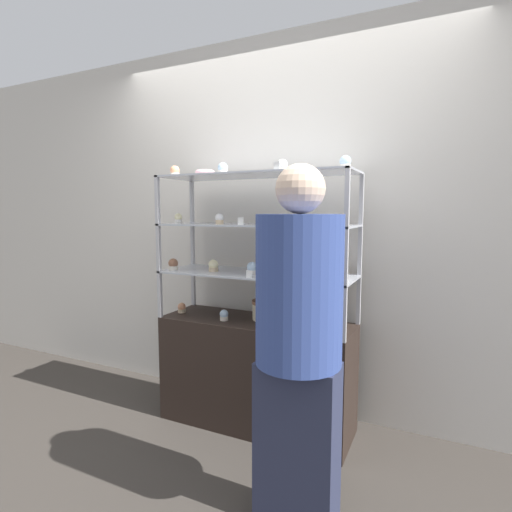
{
  "coord_description": "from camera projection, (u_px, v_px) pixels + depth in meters",
  "views": [
    {
      "loc": [
        1.07,
        -2.27,
        1.39
      ],
      "look_at": [
        0.0,
        0.0,
        1.12
      ],
      "focal_mm": 28.0,
      "sensor_mm": 36.0,
      "label": 1
    }
  ],
  "objects": [
    {
      "name": "display_riser_lower",
      "position": [
        256.0,
        276.0,
        2.54
      ],
      "size": [
        1.25,
        0.42,
        0.31
      ],
      "color": "#B7B7BC",
      "rests_on": "display_base"
    },
    {
      "name": "display_riser_upper",
      "position": [
        256.0,
        177.0,
        2.47
      ],
      "size": [
        1.25,
        0.42,
        0.31
      ],
      "color": "#B7B7BC",
      "rests_on": "display_riser_middle"
    },
    {
      "name": "back_wall",
      "position": [
        277.0,
        226.0,
        2.82
      ],
      "size": [
        8.0,
        0.05,
        2.6
      ],
      "color": "silver",
      "rests_on": "ground_plane"
    },
    {
      "name": "donut_glazed",
      "position": [
        205.0,
        173.0,
        2.58
      ],
      "size": [
        0.13,
        0.13,
        0.04
      ],
      "color": "#EFB2BC",
      "rests_on": "display_riser_upper"
    },
    {
      "name": "price_tag_2",
      "position": [
        241.0,
        221.0,
        2.33
      ],
      "size": [
        0.04,
        0.0,
        0.04
      ],
      "color": "white",
      "rests_on": "display_riser_middle"
    },
    {
      "name": "cupcake_0",
      "position": [
        182.0,
        308.0,
        2.77
      ],
      "size": [
        0.06,
        0.06,
        0.07
      ],
      "color": "#CCB28C",
      "rests_on": "display_base"
    },
    {
      "name": "cupcake_2",
      "position": [
        338.0,
        330.0,
        2.25
      ],
      "size": [
        0.06,
        0.06,
        0.07
      ],
      "color": "white",
      "rests_on": "display_base"
    },
    {
      "name": "display_riser_middle",
      "position": [
        256.0,
        228.0,
        2.5
      ],
      "size": [
        1.25,
        0.42,
        0.31
      ],
      "color": "#B7B7BC",
      "rests_on": "display_riser_lower"
    },
    {
      "name": "price_tag_1",
      "position": [
        249.0,
        274.0,
        2.34
      ],
      "size": [
        0.04,
        0.0,
        0.04
      ],
      "color": "white",
      "rests_on": "display_riser_lower"
    },
    {
      "name": "cupcake_12",
      "position": [
        223.0,
        169.0,
        2.48
      ],
      "size": [
        0.06,
        0.06,
        0.07
      ],
      "color": "white",
      "rests_on": "display_riser_upper"
    },
    {
      "name": "cupcake_7",
      "position": [
        178.0,
        219.0,
        2.7
      ],
      "size": [
        0.05,
        0.05,
        0.07
      ],
      "color": "white",
      "rests_on": "display_riser_middle"
    },
    {
      "name": "price_tag_3",
      "position": [
        277.0,
        165.0,
        2.2
      ],
      "size": [
        0.04,
        0.0,
        0.04
      ],
      "color": "white",
      "rests_on": "display_riser_upper"
    },
    {
      "name": "cupcake_14",
      "position": [
        345.0,
        163.0,
        2.17
      ],
      "size": [
        0.06,
        0.06,
        0.07
      ],
      "color": "white",
      "rests_on": "display_riser_upper"
    },
    {
      "name": "cupcake_4",
      "position": [
        213.0,
        266.0,
        2.6
      ],
      "size": [
        0.07,
        0.07,
        0.08
      ],
      "color": "#CCB28C",
      "rests_on": "display_riser_lower"
    },
    {
      "name": "cupcake_1",
      "position": [
        224.0,
        315.0,
        2.57
      ],
      "size": [
        0.06,
        0.06,
        0.07
      ],
      "color": "beige",
      "rests_on": "display_base"
    },
    {
      "name": "cupcake_13",
      "position": [
        282.0,
        166.0,
        2.32
      ],
      "size": [
        0.06,
        0.06,
        0.07
      ],
      "color": "beige",
      "rests_on": "display_riser_upper"
    },
    {
      "name": "layer_cake_centerpiece",
      "position": [
        269.0,
        310.0,
        2.59
      ],
      "size": [
        0.22,
        0.22,
        0.12
      ],
      "color": "beige",
      "rests_on": "display_base"
    },
    {
      "name": "cupcake_8",
      "position": [
        220.0,
        219.0,
        2.48
      ],
      "size": [
        0.05,
        0.05,
        0.07
      ],
      "color": "#CCB28C",
      "rests_on": "display_riser_middle"
    },
    {
      "name": "price_tag_0",
      "position": [
        276.0,
        329.0,
        2.31
      ],
      "size": [
        0.04,
        0.0,
        0.04
      ],
      "color": "white",
      "rests_on": "display_base"
    },
    {
      "name": "cupcake_10",
      "position": [
        343.0,
        220.0,
        2.17
      ],
      "size": [
        0.05,
        0.05,
        0.07
      ],
      "color": "white",
      "rests_on": "display_riser_middle"
    },
    {
      "name": "cupcake_5",
      "position": [
        253.0,
        268.0,
        2.48
      ],
      "size": [
        0.07,
        0.07,
        0.08
      ],
      "color": "white",
      "rests_on": "display_riser_lower"
    },
    {
      "name": "cupcake_6",
      "position": [
        340.0,
        274.0,
        2.26
      ],
      "size": [
        0.07,
        0.07,
        0.08
      ],
      "color": "beige",
      "rests_on": "display_riser_lower"
    },
    {
      "name": "sheet_cake_frosted",
      "position": [
        284.0,
        269.0,
        2.47
      ],
      "size": [
        0.2,
        0.14,
        0.07
      ],
      "color": "#DBBC84",
      "rests_on": "display_riser_lower"
    },
    {
      "name": "customer_figure",
      "position": [
        298.0,
        338.0,
        1.73
      ],
      "size": [
        0.37,
        0.37,
        1.6
      ],
      "color": "#282D47",
      "rests_on": "ground_plane"
    },
    {
      "name": "display_base",
      "position": [
        256.0,
        373.0,
        2.61
      ],
      "size": [
        1.25,
        0.42,
        0.7
      ],
      "color": "black",
      "rests_on": "ground_plane"
    },
    {
      "name": "cupcake_11",
      "position": [
        175.0,
        172.0,
        2.65
      ],
      "size": [
        0.06,
        0.06,
        0.07
      ],
      "color": "beige",
      "rests_on": "display_riser_upper"
    },
    {
      "name": "ground_plane",
      "position": [
        256.0,
        424.0,
        2.64
      ],
      "size": [
        20.0,
        20.0,
        0.0
      ],
      "primitive_type": "plane",
      "color": "#38332D"
    },
    {
      "name": "cupcake_9",
      "position": [
        280.0,
        219.0,
        2.35
      ],
      "size": [
        0.05,
        0.05,
        0.07
      ],
      "color": "white",
      "rests_on": "display_riser_middle"
    },
    {
      "name": "cupcake_3",
      "position": [
        173.0,
        264.0,
        2.67
      ],
      "size": [
        0.07,
        0.07,
        0.08
      ],
      "color": "beige",
      "rests_on": "display_riser_lower"
    }
  ]
}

